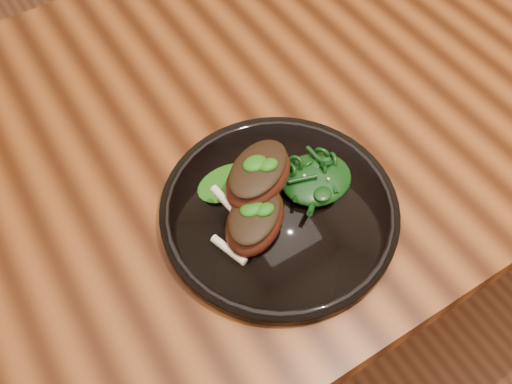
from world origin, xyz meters
TOP-DOWN VIEW (x-y plane):
  - desk at (0.00, 0.00)m, footprint 1.60×0.80m
  - plate at (-0.28, -0.18)m, footprint 0.31×0.31m
  - lamb_chop_front at (-0.33, -0.20)m, footprint 0.13×0.12m
  - lamb_chop_back at (-0.30, -0.15)m, footprint 0.13×0.11m
  - herb_smear at (-0.32, -0.12)m, footprint 0.09×0.06m
  - greens_heap at (-0.22, -0.18)m, footprint 0.10×0.09m

SIDE VIEW (x-z plane):
  - desk at x=0.00m, z-range 0.29..1.04m
  - plate at x=-0.28m, z-range 0.75..0.77m
  - herb_smear at x=-0.32m, z-range 0.77..0.77m
  - greens_heap at x=-0.22m, z-range 0.77..0.80m
  - lamb_chop_front at x=-0.33m, z-range 0.77..0.82m
  - lamb_chop_back at x=-0.30m, z-range 0.79..0.84m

